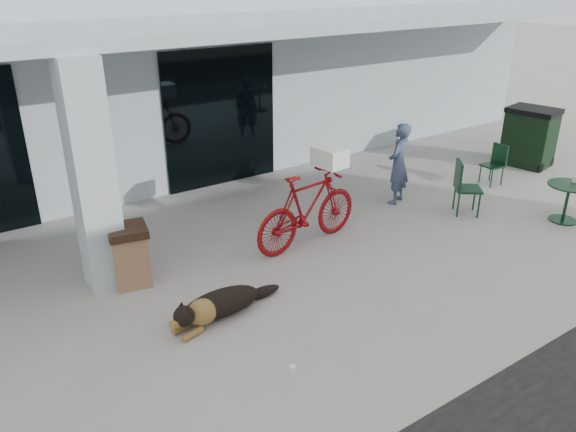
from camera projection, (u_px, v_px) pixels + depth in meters
ground at (289, 327)px, 6.91m from camera, size 80.00×80.00×0.00m
building at (72, 57)px, 12.41m from camera, size 22.00×7.00×4.50m
storefront_glass_right at (221, 118)px, 11.05m from camera, size 2.40×0.06×2.70m
column at (93, 179)px, 7.24m from camera, size 0.50×0.50×3.12m
overhang at (152, 30)px, 8.33m from camera, size 22.00×2.80×0.18m
bicycle at (308, 209)px, 8.76m from camera, size 2.08×0.79×1.22m
laundry_basket at (330, 157)px, 8.72m from camera, size 0.43×0.54×0.30m
dog at (221, 302)px, 7.07m from camera, size 1.29×0.69×0.41m
cup_near_dog at (293, 369)px, 6.12m from camera, size 0.10×0.10×0.09m
cafe_table_far at (566, 203)px, 9.70m from camera, size 0.93×0.93×0.68m
cafe_chair_far_a at (468, 188)px, 9.93m from camera, size 0.65×0.65×0.98m
cafe_chair_far_b at (492, 165)px, 11.33m from camera, size 0.44×0.41×0.82m
person at (399, 164)px, 10.31m from camera, size 0.66×0.57×1.52m
cup_on_table at (574, 179)px, 9.66m from camera, size 0.10×0.10×0.10m
trash_receptacle at (130, 256)px, 7.71m from camera, size 0.61×0.61×0.87m
wheeled_bin at (530, 137)px, 12.39m from camera, size 0.98×1.15×1.28m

